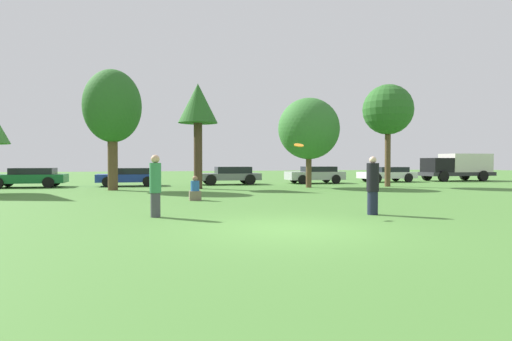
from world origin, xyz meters
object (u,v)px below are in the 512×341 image
(person_catcher, at_px, (373,186))
(tree_3, at_px, (309,129))
(bystander_sitting, at_px, (195,190))
(person_thrower, at_px, (155,185))
(parked_car_blue, at_px, (130,176))
(tree_1, at_px, (112,107))
(tree_4, at_px, (388,110))
(frisbee, at_px, (299,145))
(tree_2, at_px, (198,107))
(parked_car_white, at_px, (388,174))
(parked_car_silver, at_px, (316,174))
(parked_car_grey, at_px, (230,175))
(delivery_truck_black, at_px, (458,166))
(parked_car_green, at_px, (29,177))

(person_catcher, relative_size, tree_3, 0.32)
(bystander_sitting, bearing_deg, person_thrower, -109.27)
(bystander_sitting, height_order, tree_3, tree_3)
(bystander_sitting, bearing_deg, parked_car_blue, 104.46)
(parked_car_blue, bearing_deg, tree_1, 79.47)
(tree_3, relative_size, tree_4, 0.85)
(person_catcher, distance_m, tree_4, 15.16)
(frisbee, relative_size, tree_2, 0.05)
(tree_1, bearing_deg, parked_car_blue, 78.85)
(tree_4, bearing_deg, parked_car_white, 57.21)
(tree_2, xyz_separation_m, tree_4, (11.69, -1.02, 0.07))
(tree_4, xyz_separation_m, parked_car_silver, (-2.77, 4.82, -4.11))
(parked_car_grey, height_order, delivery_truck_black, delivery_truck_black)
(parked_car_blue, bearing_deg, parked_car_green, -0.08)
(person_catcher, height_order, tree_4, tree_4)
(person_thrower, xyz_separation_m, parked_car_grey, (5.38, 15.94, -0.24))
(tree_3, relative_size, parked_car_grey, 1.26)
(person_thrower, distance_m, parked_car_grey, 16.82)
(person_catcher, height_order, tree_2, tree_2)
(person_thrower, bearing_deg, parked_car_white, 52.47)
(person_catcher, bearing_deg, parked_car_silver, -97.91)
(tree_1, distance_m, tree_4, 16.36)
(parked_car_white, height_order, delivery_truck_black, delivery_truck_black)
(tree_2, distance_m, tree_3, 6.69)
(tree_2, bearing_deg, bystander_sitting, -98.22)
(person_thrower, distance_m, parked_car_silver, 19.66)
(frisbee, bearing_deg, parked_car_silver, 65.18)
(tree_4, relative_size, parked_car_grey, 1.49)
(frisbee, bearing_deg, tree_4, 48.32)
(person_catcher, distance_m, parked_car_white, 20.88)
(tree_2, bearing_deg, parked_car_silver, 23.08)
(person_catcher, distance_m, tree_3, 13.15)
(person_catcher, distance_m, parked_car_silver, 17.79)
(person_thrower, distance_m, parked_car_blue, 15.87)
(parked_car_grey, bearing_deg, parked_car_green, 0.80)
(parked_car_white, xyz_separation_m, delivery_truck_black, (6.47, 0.11, 0.58))
(tree_3, bearing_deg, tree_4, -4.34)
(person_thrower, bearing_deg, parked_car_grey, 81.38)
(parked_car_green, bearing_deg, parked_car_grey, -179.20)
(parked_car_grey, distance_m, parked_car_white, 12.41)
(frisbee, relative_size, tree_1, 0.04)
(tree_1, relative_size, delivery_truck_black, 1.11)
(tree_2, distance_m, parked_car_grey, 6.21)
(bystander_sitting, bearing_deg, parked_car_white, 35.37)
(parked_car_blue, bearing_deg, parked_car_silver, -179.35)
(person_catcher, distance_m, tree_2, 14.10)
(person_thrower, xyz_separation_m, bystander_sitting, (1.68, 4.82, -0.50))
(parked_car_grey, bearing_deg, parked_car_white, -177.94)
(parked_car_blue, height_order, parked_car_grey, parked_car_grey)
(bystander_sitting, bearing_deg, frisbee, -66.95)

